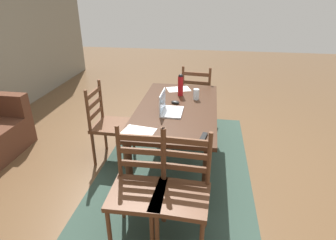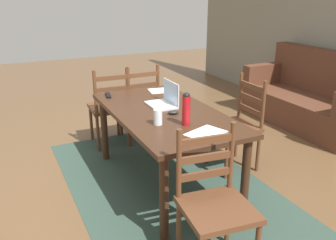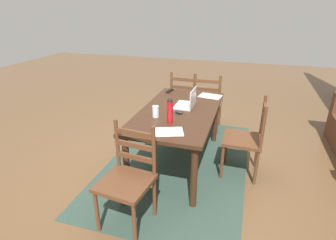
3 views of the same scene
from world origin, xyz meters
name	(u,v)px [view 3 (image 3 of 3)]	position (x,y,z in m)	size (l,w,h in m)	color
ground_plane	(178,162)	(0.00, 0.00, 0.00)	(14.00, 14.00, 0.00)	brown
area_rug	(178,162)	(0.00, 0.00, 0.00)	(2.71, 1.72, 0.01)	#2D4238
dining_table	(179,117)	(0.00, 0.00, 0.64)	(1.67, 0.88, 0.73)	#382114
chair_far_head	(246,139)	(0.00, 0.81, 0.46)	(0.45, 0.45, 0.95)	#56331E
chair_right_near	(128,179)	(1.12, -0.17, 0.46)	(0.49, 0.49, 0.95)	#56331E
chair_left_near	(186,101)	(-1.12, -0.18, 0.46)	(0.46, 0.46, 0.95)	#56331E
chair_left_far	(207,103)	(-1.12, 0.18, 0.46)	(0.45, 0.45, 0.95)	#56331E
laptop	(188,102)	(-0.15, 0.08, 0.79)	(0.32, 0.22, 0.23)	silver
water_bottle	(170,110)	(0.39, 0.01, 0.87)	(0.07, 0.07, 0.27)	#A81419
drinking_glass	(156,112)	(0.29, -0.19, 0.80)	(0.07, 0.07, 0.13)	silver
computer_mouse	(179,112)	(0.11, 0.03, 0.75)	(0.06, 0.10, 0.03)	black
tv_remote	(170,91)	(-0.68, -0.32, 0.74)	(0.04, 0.17, 0.02)	black
paper_stack_left	(210,96)	(-0.64, 0.28, 0.73)	(0.21, 0.30, 0.00)	white
paper_stack_right	(168,132)	(0.62, 0.06, 0.73)	(0.21, 0.30, 0.00)	white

